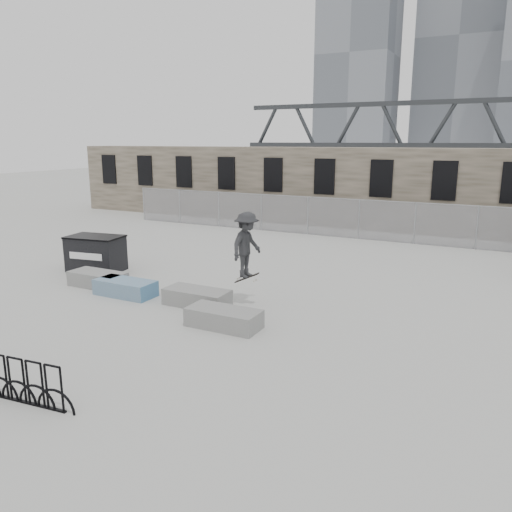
# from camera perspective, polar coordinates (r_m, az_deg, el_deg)

# --- Properties ---
(ground) EXTENTS (120.00, 120.00, 0.00)m
(ground) POSITION_cam_1_polar(r_m,az_deg,el_deg) (16.11, -10.54, -4.83)
(ground) COLOR #A5A5A0
(ground) RESTS_ON ground
(stone_wall) EXTENTS (36.00, 2.58, 4.50)m
(stone_wall) POSITION_cam_1_polar(r_m,az_deg,el_deg) (29.98, 8.61, 7.88)
(stone_wall) COLOR brown
(stone_wall) RESTS_ON ground
(chainlink_fence) EXTENTS (22.06, 0.06, 2.02)m
(chainlink_fence) POSITION_cam_1_polar(r_m,az_deg,el_deg) (26.63, 5.94, 4.68)
(chainlink_fence) COLOR gray
(chainlink_fence) RESTS_ON ground
(planter_far_left) EXTENTS (2.00, 0.90, 0.50)m
(planter_far_left) POSITION_cam_1_polar(r_m,az_deg,el_deg) (17.95, -17.63, -2.46)
(planter_far_left) COLOR gray
(planter_far_left) RESTS_ON ground
(planter_center_left) EXTENTS (2.00, 0.90, 0.50)m
(planter_center_left) POSITION_cam_1_polar(r_m,az_deg,el_deg) (16.66, -14.70, -3.46)
(planter_center_left) COLOR teal
(planter_center_left) RESTS_ON ground
(planter_center_right) EXTENTS (2.00, 0.90, 0.50)m
(planter_center_right) POSITION_cam_1_polar(r_m,az_deg,el_deg) (15.25, -6.76, -4.64)
(planter_center_right) COLOR gray
(planter_center_right) RESTS_ON ground
(planter_offset) EXTENTS (2.00, 0.90, 0.50)m
(planter_offset) POSITION_cam_1_polar(r_m,az_deg,el_deg) (13.47, -3.70, -7.00)
(planter_offset) COLOR gray
(planter_offset) RESTS_ON ground
(dumpster) EXTENTS (2.23, 1.55, 1.36)m
(dumpster) POSITION_cam_1_polar(r_m,az_deg,el_deg) (20.01, -17.83, 0.30)
(dumpster) COLOR black
(dumpster) RESTS_ON ground
(skyline_towers) EXTENTS (58.00, 28.00, 48.00)m
(skyline_towers) POSITION_cam_1_polar(r_m,az_deg,el_deg) (107.60, 22.67, 20.62)
(skyline_towers) COLOR slate
(skyline_towers) RESTS_ON ground
(skateboarder) EXTENTS (0.87, 1.34, 2.18)m
(skateboarder) POSITION_cam_1_polar(r_m,az_deg,el_deg) (14.80, -1.07, 1.27)
(skateboarder) COLOR #272729
(skateboarder) RESTS_ON ground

